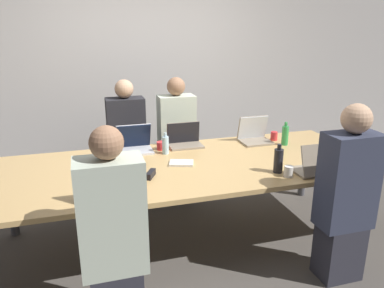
# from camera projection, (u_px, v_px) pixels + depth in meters

# --- Properties ---
(ground_plane) EXTENTS (24.00, 24.00, 0.00)m
(ground_plane) POSITION_uv_depth(u_px,v_px,m) (186.00, 236.00, 3.55)
(ground_plane) COLOR #4C4742
(curtain_wall) EXTENTS (12.00, 0.06, 2.80)m
(curtain_wall) POSITION_uv_depth(u_px,v_px,m) (148.00, 68.00, 4.73)
(curtain_wall) COLOR #BCB7B2
(curtain_wall) RESTS_ON ground_plane
(conference_table) EXTENTS (3.46, 1.35, 0.73)m
(conference_table) POSITION_uv_depth(u_px,v_px,m) (185.00, 170.00, 3.34)
(conference_table) COLOR tan
(conference_table) RESTS_ON ground_plane
(laptop_far_center) EXTENTS (0.34, 0.23, 0.23)m
(laptop_far_center) POSITION_uv_depth(u_px,v_px,m) (185.00, 139.00, 3.82)
(laptop_far_center) COLOR gray
(laptop_far_center) RESTS_ON conference_table
(person_far_center) EXTENTS (0.40, 0.24, 1.38)m
(person_far_center) POSITION_uv_depth(u_px,v_px,m) (177.00, 140.00, 4.23)
(person_far_center) COLOR #2D2D38
(person_far_center) RESTS_ON ground_plane
(cup_far_center) EXTENTS (0.09, 0.09, 0.08)m
(cup_far_center) POSITION_uv_depth(u_px,v_px,m) (161.00, 146.00, 3.71)
(cup_far_center) COLOR red
(cup_far_center) RESTS_ON conference_table
(laptop_near_left) EXTENTS (0.31, 0.24, 0.25)m
(laptop_near_left) POSITION_uv_depth(u_px,v_px,m) (100.00, 189.00, 2.65)
(laptop_near_left) COLOR gray
(laptop_near_left) RESTS_ON conference_table
(person_near_left) EXTENTS (0.40, 0.24, 1.38)m
(person_near_left) POSITION_uv_depth(u_px,v_px,m) (113.00, 238.00, 2.28)
(person_near_left) COLOR #2D2D38
(person_near_left) RESTS_ON ground_plane
(cup_near_left) EXTENTS (0.09, 0.09, 0.08)m
(cup_near_left) POSITION_uv_depth(u_px,v_px,m) (135.00, 184.00, 2.81)
(cup_near_left) COLOR red
(cup_near_left) RESTS_ON conference_table
(laptop_near_right) EXTENTS (0.36, 0.27, 0.27)m
(laptop_near_right) POSITION_uv_depth(u_px,v_px,m) (317.00, 165.00, 3.09)
(laptop_near_right) COLOR gray
(laptop_near_right) RESTS_ON conference_table
(person_near_right) EXTENTS (0.40, 0.24, 1.39)m
(person_near_right) POSITION_uv_depth(u_px,v_px,m) (346.00, 198.00, 2.79)
(person_near_right) COLOR #2D2D38
(person_near_right) RESTS_ON ground_plane
(cup_near_right) EXTENTS (0.07, 0.07, 0.09)m
(cup_near_right) POSITION_uv_depth(u_px,v_px,m) (289.00, 171.00, 3.04)
(cup_near_right) COLOR white
(cup_near_right) RESTS_ON conference_table
(bottle_near_right) EXTENTS (0.08, 0.08, 0.25)m
(bottle_near_right) POSITION_uv_depth(u_px,v_px,m) (278.00, 160.00, 3.11)
(bottle_near_right) COLOR black
(bottle_near_right) RESTS_ON conference_table
(laptop_far_right) EXTENTS (0.32, 0.27, 0.27)m
(laptop_far_right) POSITION_uv_depth(u_px,v_px,m) (254.00, 134.00, 3.95)
(laptop_far_right) COLOR gray
(laptop_far_right) RESTS_ON conference_table
(cup_far_right) EXTENTS (0.07, 0.07, 0.09)m
(cup_far_right) POSITION_uv_depth(u_px,v_px,m) (274.00, 136.00, 4.01)
(cup_far_right) COLOR red
(cup_far_right) RESTS_ON conference_table
(bottle_far_right) EXTENTS (0.07, 0.07, 0.24)m
(bottle_far_right) POSITION_uv_depth(u_px,v_px,m) (285.00, 135.00, 3.84)
(bottle_far_right) COLOR green
(bottle_far_right) RESTS_ON conference_table
(laptop_far_midleft) EXTENTS (0.34, 0.27, 0.27)m
(laptop_far_midleft) POSITION_uv_depth(u_px,v_px,m) (134.00, 143.00, 3.66)
(laptop_far_midleft) COLOR silver
(laptop_far_midleft) RESTS_ON conference_table
(person_far_midleft) EXTENTS (0.40, 0.24, 1.37)m
(person_far_midleft) POSITION_uv_depth(u_px,v_px,m) (127.00, 145.00, 4.08)
(person_far_midleft) COLOR #2D2D38
(person_far_midleft) RESTS_ON ground_plane
(bottle_far_midleft) EXTENTS (0.06, 0.06, 0.21)m
(bottle_far_midleft) POSITION_uv_depth(u_px,v_px,m) (165.00, 145.00, 3.57)
(bottle_far_midleft) COLOR #ADD1E0
(bottle_far_midleft) RESTS_ON conference_table
(stapler) EXTENTS (0.11, 0.15, 0.05)m
(stapler) POSITION_uv_depth(u_px,v_px,m) (151.00, 174.00, 3.04)
(stapler) COLOR black
(stapler) RESTS_ON conference_table
(notebook) EXTENTS (0.25, 0.21, 0.02)m
(notebook) POSITION_uv_depth(u_px,v_px,m) (181.00, 163.00, 3.33)
(notebook) COLOR silver
(notebook) RESTS_ON conference_table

